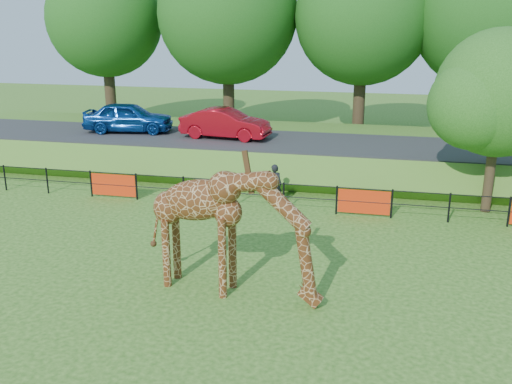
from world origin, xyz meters
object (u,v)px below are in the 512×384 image
at_px(car_blue, 128,117).
at_px(visitor, 274,184).
at_px(giraffe, 232,232).
at_px(car_red, 225,123).
at_px(tree_east, 502,98).

relative_size(car_blue, visitor, 2.78).
distance_m(giraffe, car_red, 13.64).
height_order(car_red, tree_east, tree_east).
bearing_deg(tree_east, visitor, -173.40).
relative_size(car_red, visitor, 2.69).
xyz_separation_m(giraffe, car_red, (-3.87, 13.07, 0.40)).
relative_size(giraffe, tree_east, 0.72).
distance_m(giraffe, tree_east, 11.86).
bearing_deg(car_red, car_blue, 91.51).
distance_m(car_red, tree_east, 12.57).
bearing_deg(tree_east, car_blue, 164.02).
xyz_separation_m(car_blue, visitor, (8.73, -5.76, -1.38)).
bearing_deg(visitor, car_red, -63.22).
xyz_separation_m(car_blue, tree_east, (16.83, -4.82, 2.10)).
relative_size(visitor, tree_east, 0.24).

